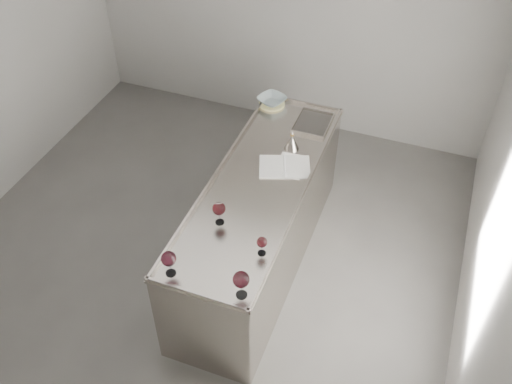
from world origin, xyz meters
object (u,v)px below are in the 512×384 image
at_px(notebook, 285,167).
at_px(wine_glass_small, 262,243).
at_px(wine_glass_left, 169,259).
at_px(wine_glass_right, 241,280).
at_px(ceramic_bowl, 272,100).
at_px(wine_glass_middle, 219,209).
at_px(counter, 259,223).
at_px(wine_funnel, 292,143).

bearing_deg(notebook, wine_glass_small, -100.75).
height_order(wine_glass_left, wine_glass_right, wine_glass_right).
xyz_separation_m(notebook, ceramic_bowl, (-0.40, 0.82, 0.04)).
distance_m(wine_glass_middle, notebook, 0.82).
bearing_deg(counter, ceramic_bowl, 104.31).
relative_size(notebook, ceramic_bowl, 1.97).
height_order(wine_glass_left, wine_glass_middle, wine_glass_left).
relative_size(wine_glass_right, wine_funnel, 1.15).
xyz_separation_m(wine_glass_right, wine_funnel, (-0.17, 1.59, -0.10)).
relative_size(wine_glass_left, wine_glass_small, 1.33).
bearing_deg(wine_glass_right, wine_glass_small, 90.00).
xyz_separation_m(wine_glass_middle, wine_funnel, (0.23, 1.03, -0.08)).
xyz_separation_m(wine_glass_middle, ceramic_bowl, (-0.15, 1.60, -0.09)).
relative_size(wine_glass_small, notebook, 0.31).
xyz_separation_m(wine_glass_right, wine_glass_small, (0.00, 0.39, -0.05)).
distance_m(wine_glass_left, ceramic_bowl, 2.16).
height_order(wine_glass_left, notebook, wine_glass_left).
bearing_deg(notebook, counter, -136.33).
xyz_separation_m(counter, wine_glass_middle, (-0.12, -0.52, 0.60)).
bearing_deg(wine_glass_middle, wine_glass_right, -54.71).
relative_size(counter, wine_glass_middle, 12.58).
distance_m(wine_glass_right, ceramic_bowl, 2.23).
bearing_deg(ceramic_bowl, notebook, -63.91).
xyz_separation_m(wine_glass_left, wine_glass_middle, (0.12, 0.56, -0.01)).
xyz_separation_m(wine_glass_middle, wine_glass_right, (0.40, -0.56, 0.02)).
relative_size(wine_glass_middle, wine_glass_small, 1.24).
bearing_deg(counter, wine_glass_left, -102.82).
bearing_deg(notebook, wine_funnel, 75.65).
height_order(counter, wine_glass_right, wine_glass_right).
distance_m(counter, notebook, 0.55).
height_order(wine_glass_right, notebook, wine_glass_right).
bearing_deg(wine_glass_right, wine_funnel, 96.07).
relative_size(wine_glass_middle, notebook, 0.39).
distance_m(ceramic_bowl, wine_funnel, 0.68).
xyz_separation_m(ceramic_bowl, wine_funnel, (0.38, -0.57, 0.01)).
relative_size(wine_glass_left, ceramic_bowl, 0.82).
distance_m(wine_glass_left, wine_glass_right, 0.52).
height_order(notebook, ceramic_bowl, ceramic_bowl).
xyz_separation_m(counter, wine_glass_right, (0.27, -1.08, 0.62)).
bearing_deg(wine_glass_middle, counter, 76.48).
height_order(counter, wine_funnel, wine_funnel).
distance_m(counter, wine_glass_middle, 0.80).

